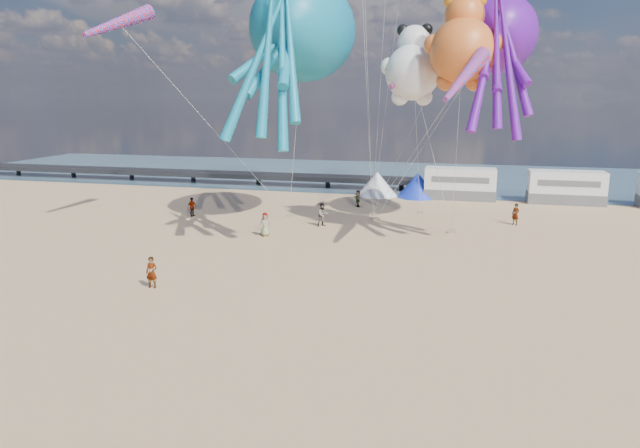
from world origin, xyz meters
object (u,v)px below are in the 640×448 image
(tent_blue, at_px, (418,185))
(kite_teddy_orange, at_px, (463,52))
(beachgoer_5, at_px, (516,214))
(beachgoer_1, at_px, (323,215))
(sandbag_a, at_px, (289,215))
(kite_panda, at_px, (413,72))
(sandbag_c, at_px, (452,231))
(kite_octopus_purple, at_px, (497,34))
(beachgoer_0, at_px, (265,224))
(beachgoer_4, at_px, (358,198))
(motorhome_0, at_px, (460,184))
(beachgoer_3, at_px, (192,207))
(windsock_mid, at_px, (414,68))
(tent_white, at_px, (377,184))
(windsock_right, at_px, (465,76))
(motorhome_1, at_px, (566,187))
(sandbag_b, at_px, (376,219))
(standing_person, at_px, (152,272))
(sandbag_e, at_px, (372,214))
(kite_octopus_teal, at_px, (304,30))
(sandbag_d, at_px, (420,213))
(windsock_left, at_px, (118,23))

(tent_blue, distance_m, kite_teddy_orange, 21.29)
(beachgoer_5, height_order, kite_teddy_orange, kite_teddy_orange)
(beachgoer_1, bearing_deg, kite_teddy_orange, -61.06)
(sandbag_a, bearing_deg, kite_panda, -18.97)
(beachgoer_1, xyz_separation_m, sandbag_c, (9.60, 0.16, -0.78))
(sandbag_c, xyz_separation_m, kite_octopus_purple, (2.36, 2.36, 13.81))
(kite_teddy_orange, bearing_deg, beachgoer_0, -159.72)
(beachgoer_4, bearing_deg, kite_teddy_orange, 12.00)
(motorhome_0, relative_size, beachgoer_3, 4.18)
(windsock_mid, bearing_deg, tent_white, 132.01)
(beachgoer_3, height_order, windsock_right, windsock_right)
(motorhome_1, height_order, sandbag_a, motorhome_1)
(beachgoer_4, bearing_deg, kite_octopus_purple, 36.33)
(sandbag_a, height_order, sandbag_b, same)
(motorhome_1, bearing_deg, beachgoer_5, -115.88)
(standing_person, bearing_deg, kite_teddy_orange, 37.17)
(standing_person, bearing_deg, motorhome_0, 59.70)
(beachgoer_1, xyz_separation_m, sandbag_e, (3.07, 4.84, -0.78))
(beachgoer_1, xyz_separation_m, sandbag_b, (3.64, 3.15, -0.78))
(tent_blue, distance_m, beachgoer_1, 15.87)
(tent_blue, relative_size, sandbag_e, 8.00)
(kite_octopus_teal, bearing_deg, motorhome_0, 61.66)
(kite_octopus_purple, distance_m, kite_panda, 6.91)
(beachgoer_1, distance_m, sandbag_b, 4.87)
(motorhome_0, bearing_deg, tent_blue, 180.00)
(windsock_right, bearing_deg, beachgoer_0, -171.03)
(beachgoer_4, bearing_deg, tent_blue, 117.59)
(sandbag_b, relative_size, sandbag_d, 1.00)
(sandbag_d, bearing_deg, motorhome_0, 69.56)
(standing_person, bearing_deg, motorhome_1, 47.17)
(motorhome_0, distance_m, kite_panda, 18.60)
(beachgoer_0, xyz_separation_m, sandbag_a, (-0.32, 6.74, -0.74))
(beachgoer_4, xyz_separation_m, beachgoer_5, (13.10, -4.46, 0.10))
(tent_white, xyz_separation_m, windsock_left, (-15.21, -19.40, 13.37))
(kite_octopus_purple, bearing_deg, beachgoer_0, -175.05)
(beachgoer_3, distance_m, windsock_mid, 20.77)
(sandbag_a, distance_m, kite_teddy_orange, 18.93)
(tent_blue, xyz_separation_m, beachgoer_3, (-17.23, -13.83, -0.41))
(tent_white, relative_size, sandbag_e, 8.00)
(beachgoer_1, xyz_separation_m, windsock_right, (10.00, -7.20, 9.90))
(beachgoer_1, xyz_separation_m, kite_panda, (6.48, -0.75, 10.36))
(tent_white, relative_size, windsock_left, 0.65)
(motorhome_0, distance_m, kite_octopus_teal, 22.57)
(tent_blue, height_order, sandbag_d, tent_blue)
(windsock_left, bearing_deg, kite_octopus_purple, 31.60)
(sandbag_b, bearing_deg, sandbag_e, 108.65)
(tent_white, xyz_separation_m, sandbag_e, (1.13, -9.87, -1.09))
(kite_octopus_teal, bearing_deg, beachgoer_5, 23.68)
(sandbag_c, bearing_deg, motorhome_1, 55.92)
(tent_white, relative_size, beachgoer_4, 2.70)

